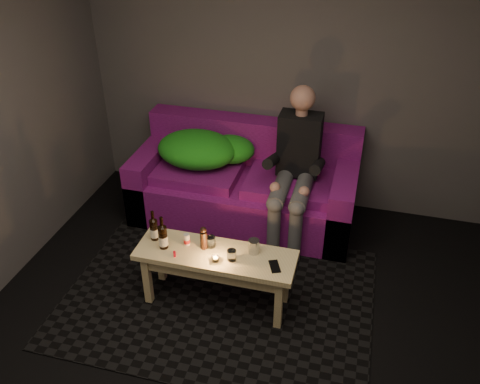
% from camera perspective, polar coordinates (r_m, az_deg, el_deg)
% --- Properties ---
extents(floor, '(4.50, 4.50, 0.00)m').
position_cam_1_polar(floor, '(3.68, -1.25, -19.16)').
color(floor, black).
rests_on(floor, ground).
extents(room, '(4.50, 4.50, 4.50)m').
position_cam_1_polar(room, '(3.01, 0.91, 8.06)').
color(room, silver).
rests_on(room, ground).
extents(rug, '(2.41, 1.76, 0.01)m').
position_cam_1_polar(rug, '(4.14, -2.38, -11.62)').
color(rug, black).
rests_on(rug, floor).
extents(sofa, '(2.06, 0.93, 0.89)m').
position_cam_1_polar(sofa, '(4.87, 0.64, 0.67)').
color(sofa, '#620D57').
rests_on(sofa, floor).
extents(green_blanket, '(0.91, 0.62, 0.31)m').
position_cam_1_polar(green_blanket, '(4.79, -4.17, 4.83)').
color(green_blanket, green).
rests_on(green_blanket, sofa).
extents(person, '(0.37, 0.86, 1.38)m').
position_cam_1_polar(person, '(4.44, 6.23, 2.99)').
color(person, black).
rests_on(person, sofa).
extents(coffee_table, '(1.20, 0.39, 0.49)m').
position_cam_1_polar(coffee_table, '(3.84, -2.74, -7.86)').
color(coffee_table, tan).
rests_on(coffee_table, rug).
extents(beer_bottle_a, '(0.06, 0.06, 0.25)m').
position_cam_1_polar(beer_bottle_a, '(3.91, -9.64, -4.10)').
color(beer_bottle_a, black).
rests_on(beer_bottle_a, coffee_table).
extents(beer_bottle_b, '(0.07, 0.07, 0.27)m').
position_cam_1_polar(beer_bottle_b, '(3.81, -8.65, -4.96)').
color(beer_bottle_b, black).
rests_on(beer_bottle_b, coffee_table).
extents(salt_shaker, '(0.06, 0.06, 0.09)m').
position_cam_1_polar(salt_shaker, '(3.85, -6.00, -5.33)').
color(salt_shaker, silver).
rests_on(salt_shaker, coffee_table).
extents(pepper_mill, '(0.07, 0.07, 0.14)m').
position_cam_1_polar(pepper_mill, '(3.79, -4.10, -5.43)').
color(pepper_mill, black).
rests_on(pepper_mill, coffee_table).
extents(tumbler_back, '(0.09, 0.09, 0.08)m').
position_cam_1_polar(tumbler_back, '(3.82, -3.31, -5.59)').
color(tumbler_back, white).
rests_on(tumbler_back, coffee_table).
extents(tealight, '(0.05, 0.05, 0.04)m').
position_cam_1_polar(tealight, '(3.70, -2.78, -7.47)').
color(tealight, white).
rests_on(tealight, coffee_table).
extents(tumbler_front, '(0.08, 0.08, 0.09)m').
position_cam_1_polar(tumbler_front, '(3.69, -0.95, -7.12)').
color(tumbler_front, white).
rests_on(tumbler_front, coffee_table).
extents(steel_cup, '(0.11, 0.11, 0.11)m').
position_cam_1_polar(steel_cup, '(3.75, 1.56, -6.14)').
color(steel_cup, '#B2B3B9').
rests_on(steel_cup, coffee_table).
extents(smartphone, '(0.12, 0.15, 0.01)m').
position_cam_1_polar(smartphone, '(3.67, 3.91, -8.34)').
color(smartphone, black).
rests_on(smartphone, coffee_table).
extents(red_lighter, '(0.04, 0.07, 0.01)m').
position_cam_1_polar(red_lighter, '(3.79, -7.36, -6.93)').
color(red_lighter, red).
rests_on(red_lighter, coffee_table).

